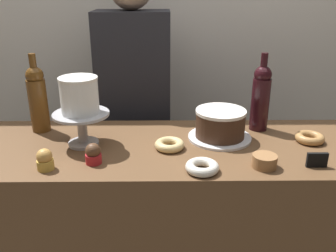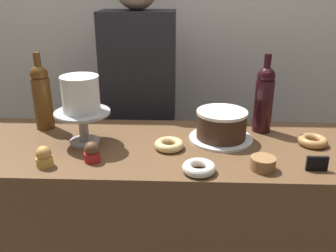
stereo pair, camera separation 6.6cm
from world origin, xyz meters
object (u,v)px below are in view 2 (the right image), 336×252
at_px(barista_figure, 140,122).
at_px(donut_glazed, 169,145).
at_px(cake_stand_pedestal, 83,122).
at_px(donut_sugar, 199,168).
at_px(wine_bottle_dark_red, 264,98).
at_px(price_sign_chalkboard, 317,164).
at_px(chocolate_round_cake, 221,124).
at_px(wine_bottle_amber, 42,96).
at_px(cupcake_caramel, 44,157).
at_px(donut_maple, 313,141).
at_px(cupcake_chocolate, 92,152).
at_px(cookie_stack, 263,163).
at_px(white_layer_cake, 81,94).

bearing_deg(barista_figure, donut_glazed, -72.02).
bearing_deg(cake_stand_pedestal, donut_glazed, -7.15).
bearing_deg(donut_sugar, wine_bottle_dark_red, 53.64).
bearing_deg(price_sign_chalkboard, barista_figure, 134.52).
relative_size(chocolate_round_cake, donut_glazed, 1.77).
distance_m(wine_bottle_amber, donut_glazed, 0.59).
bearing_deg(price_sign_chalkboard, cupcake_caramel, -179.61).
distance_m(wine_bottle_dark_red, donut_maple, 0.25).
bearing_deg(price_sign_chalkboard, cake_stand_pedestal, 166.84).
distance_m(cupcake_chocolate, cookie_stack, 0.58).
distance_m(donut_maple, barista_figure, 0.87).
distance_m(white_layer_cake, price_sign_chalkboard, 0.87).
distance_m(cake_stand_pedestal, price_sign_chalkboard, 0.85).
xyz_separation_m(cake_stand_pedestal, donut_sugar, (0.44, -0.22, -0.07)).
bearing_deg(cookie_stack, cake_stand_pedestal, 163.53).
height_order(cake_stand_pedestal, wine_bottle_amber, wine_bottle_amber).
bearing_deg(donut_maple, cookie_stack, -138.13).
xyz_separation_m(cake_stand_pedestal, cookie_stack, (0.65, -0.19, -0.07)).
relative_size(cupcake_chocolate, cupcake_caramel, 1.00).
bearing_deg(chocolate_round_cake, wine_bottle_amber, 172.68).
distance_m(wine_bottle_dark_red, price_sign_chalkboard, 0.39).
height_order(donut_glazed, barista_figure, barista_figure).
height_order(chocolate_round_cake, wine_bottle_amber, wine_bottle_amber).
distance_m(white_layer_cake, cupcake_caramel, 0.27).
height_order(wine_bottle_dark_red, donut_glazed, wine_bottle_dark_red).
relative_size(chocolate_round_cake, cookie_stack, 2.37).
bearing_deg(donut_glazed, price_sign_chalkboard, -17.03).
bearing_deg(barista_figure, cookie_stack, -54.12).
distance_m(wine_bottle_amber, cupcake_chocolate, 0.43).
bearing_deg(barista_figure, donut_sugar, -68.64).
xyz_separation_m(wine_bottle_amber, donut_glazed, (0.54, -0.19, -0.13)).
xyz_separation_m(wine_bottle_dark_red, wine_bottle_amber, (-0.92, -0.01, 0.00)).
height_order(white_layer_cake, wine_bottle_dark_red, wine_bottle_dark_red).
bearing_deg(chocolate_round_cake, cake_stand_pedestal, -174.31).
distance_m(donut_glazed, donut_maple, 0.56).
xyz_separation_m(wine_bottle_dark_red, cookie_stack, (-0.06, -0.35, -0.12)).
height_order(white_layer_cake, donut_maple, white_layer_cake).
bearing_deg(cookie_stack, white_layer_cake, 163.53).
xyz_separation_m(wine_bottle_dark_red, donut_glazed, (-0.38, -0.20, -0.13)).
height_order(donut_sugar, barista_figure, barista_figure).
height_order(wine_bottle_dark_red, price_sign_chalkboard, wine_bottle_dark_red).
xyz_separation_m(cupcake_caramel, donut_maple, (0.97, 0.22, -0.02)).
distance_m(cupcake_chocolate, cupcake_caramel, 0.16).
xyz_separation_m(cupcake_chocolate, donut_glazed, (0.26, 0.12, -0.02)).
relative_size(wine_bottle_dark_red, donut_glazed, 2.91).
bearing_deg(wine_bottle_dark_red, donut_glazed, -152.78).
bearing_deg(white_layer_cake, chocolate_round_cake, 5.69).
bearing_deg(wine_bottle_amber, cookie_stack, -21.66).
bearing_deg(chocolate_round_cake, donut_sugar, -109.57).
bearing_deg(barista_figure, chocolate_round_cake, -49.12).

